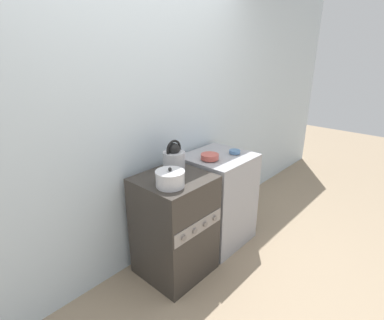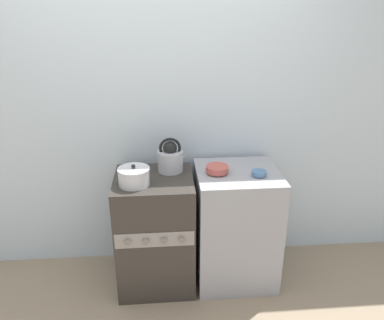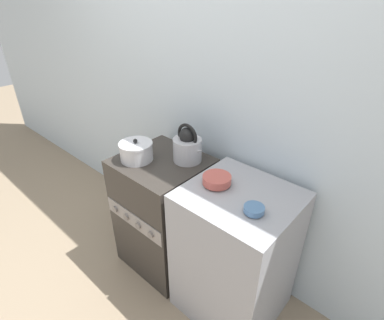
% 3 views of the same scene
% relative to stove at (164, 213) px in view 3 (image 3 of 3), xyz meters
% --- Properties ---
extents(ground_plane, '(12.00, 12.00, 0.00)m').
position_rel_stove_xyz_m(ground_plane, '(0.00, -0.27, -0.44)').
color(ground_plane, gray).
extents(wall_back, '(7.00, 0.06, 2.50)m').
position_rel_stove_xyz_m(wall_back, '(0.00, 0.37, 0.81)').
color(wall_back, silver).
rests_on(wall_back, ground_plane).
extents(stove, '(0.56, 0.55, 0.88)m').
position_rel_stove_xyz_m(stove, '(0.00, 0.00, 0.00)').
color(stove, '#332D28').
rests_on(stove, ground_plane).
extents(counter, '(0.60, 0.56, 0.90)m').
position_rel_stove_xyz_m(counter, '(0.61, 0.02, 0.01)').
color(counter, '#99999E').
rests_on(counter, ground_plane).
extents(kettle, '(0.23, 0.18, 0.25)m').
position_rel_stove_xyz_m(kettle, '(0.13, 0.12, 0.54)').
color(kettle, '#B2B2B7').
rests_on(kettle, stove).
extents(cooking_pot, '(0.22, 0.22, 0.15)m').
position_rel_stove_xyz_m(cooking_pot, '(-0.13, -0.09, 0.50)').
color(cooking_pot, silver).
rests_on(cooking_pot, stove).
extents(enamel_bowl, '(0.16, 0.16, 0.06)m').
position_rel_stove_xyz_m(enamel_bowl, '(0.45, 0.00, 0.49)').
color(enamel_bowl, '#B75147').
rests_on(enamel_bowl, counter).
extents(small_ceramic_bowl, '(0.10, 0.10, 0.04)m').
position_rel_stove_xyz_m(small_ceramic_bowl, '(0.74, -0.07, 0.48)').
color(small_ceramic_bowl, '#4C729E').
rests_on(small_ceramic_bowl, counter).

